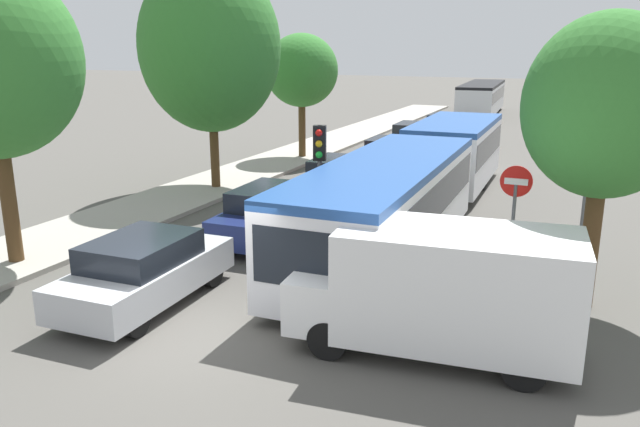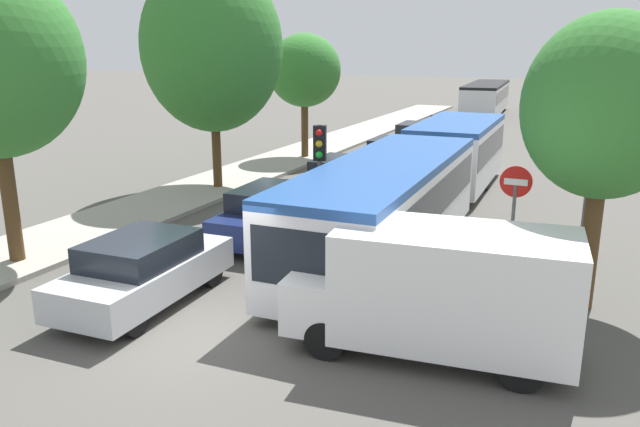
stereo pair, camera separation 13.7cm
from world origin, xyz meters
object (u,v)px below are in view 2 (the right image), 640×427
Objects in this scene: no_entry_sign at (514,208)px; traffic_light at (320,161)px; queued_car_navy at (273,213)px; queued_car_tan at (417,137)px; tree_left_far at (304,71)px; direction_sign_post at (590,162)px; queued_car_red at (390,153)px; queued_car_black at (340,177)px; queued_car_blue at (447,126)px; tree_left_mid at (214,51)px; city_bus_rear at (486,97)px; tree_right_near at (606,108)px; articulated_bus at (422,176)px; white_van at (441,289)px; queued_car_silver at (144,270)px.

traffic_light is at bearing -95.47° from no_entry_sign.
queued_car_tan is (-0.34, 16.30, -0.02)m from queued_car_navy.
direction_sign_post is at bearing -39.13° from tree_left_far.
tree_left_far is at bearing 79.95° from queued_car_red.
queued_car_red is 0.91× the size of queued_car_tan.
queued_car_black is 16.50m from queued_car_blue.
queued_car_black is at bearing -14.24° from direction_sign_post.
traffic_light is at bearing -39.13° from tree_left_mid.
city_bus_rear is 34.84m from direction_sign_post.
tree_right_near reaches higher than queued_car_tan.
queued_car_navy is 1.03× the size of queued_car_tan.
no_entry_sign is at bearing -26.84° from tree_left_mid.
direction_sign_post is at bearing 93.45° from tree_right_near.
direction_sign_post is at bearing 69.81° from articulated_bus.
no_entry_sign is 13.31m from tree_left_mid.
tree_left_far reaches higher than queued_car_red.
tree_right_near reaches higher than queued_car_black.
queued_car_tan is 16.93m from direction_sign_post.
white_van is at bearing 16.23° from articulated_bus.
tree_left_far is at bearing 32.73° from queued_car_black.
direction_sign_post reaches higher than traffic_light.
queued_car_silver is 5.16m from queued_car_navy.
queued_car_silver is 0.52× the size of tree_left_mid.
queued_car_navy reaches higher than queued_car_blue.
articulated_bus is 13.52m from queued_car_tan.
tree_left_mid reaches higher than queued_car_blue.
white_van is (6.26, 0.35, 0.48)m from queued_car_silver.
white_van is (5.91, -4.80, 0.46)m from queued_car_navy.
no_entry_sign is 2.86m from tree_right_near.
direction_sign_post reaches higher than queued_car_blue.
traffic_light is 0.94× the size of direction_sign_post.
queued_car_navy is at bearing 176.83° from city_bus_rear.
queued_car_navy is 11.47m from queued_car_red.
white_van is at bearing -130.87° from queued_car_navy.
direction_sign_post reaches higher than queued_car_red.
no_entry_sign is (6.83, -6.54, 1.14)m from queued_car_black.
queued_car_blue is at bearing -2.25° from queued_car_black.
queued_car_red is at bearing -74.62° from white_van.
queued_car_silver is 27.16m from queued_car_blue.
articulated_bus is 4.85× the size of direction_sign_post.
queued_car_red is 14.28m from no_entry_sign.
queued_car_red is 12.92m from direction_sign_post.
articulated_bus is at bearing -47.31° from queued_car_navy.
city_bus_rear is 35.56m from queued_car_navy.
traffic_light is 14.31m from tree_left_far.
tree_right_near reaches higher than queued_car_silver.
direction_sign_post is (8.26, -9.76, 1.87)m from queued_car_red.
queued_car_red is (-0.21, 11.47, -0.09)m from queued_car_navy.
tree_right_near is (8.58, -17.78, 3.42)m from queued_car_tan.
articulated_bus reaches higher than queued_car_tan.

